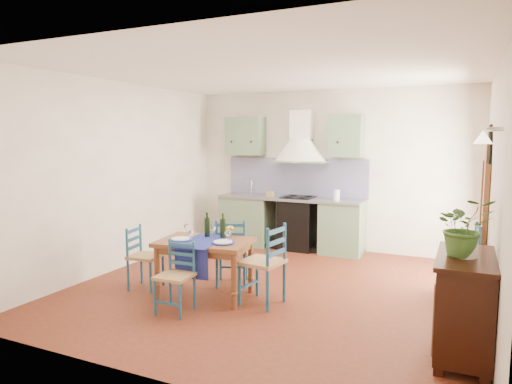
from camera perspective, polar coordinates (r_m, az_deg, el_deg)
floor at (r=6.13m, az=2.26°, el=-11.98°), size 5.00×5.00×0.00m
back_wall at (r=8.16m, az=5.43°, el=0.29°), size 5.00×0.96×2.80m
right_wall at (r=5.68m, az=27.44°, el=-0.40°), size 0.26×5.00×2.80m
left_wall at (r=7.16m, az=-16.50°, el=1.94°), size 0.04×5.00×2.80m
ceiling at (r=5.86m, az=2.39°, el=14.96°), size 5.00×5.00×0.01m
dining_table at (r=5.70m, az=-6.41°, el=-6.83°), size 1.21×0.93×1.03m
chair_near at (r=5.32m, az=-9.97°, el=-10.32°), size 0.39×0.39×0.80m
chair_far at (r=6.15m, az=-3.03°, el=-7.35°), size 0.55×0.55×0.91m
chair_left at (r=6.22m, az=-13.89°, el=-7.83°), size 0.43×0.43×0.82m
chair_right at (r=5.45m, az=1.08°, el=-8.88°), size 0.51×0.51×0.97m
chair_spare at (r=6.22m, az=24.42°, el=-7.66°), size 0.47×0.47×0.94m
sideboard at (r=4.60m, az=24.57°, el=-12.42°), size 0.50×1.05×0.94m
potted_plant at (r=4.40m, az=24.56°, el=-3.99°), size 0.58×0.54×0.53m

